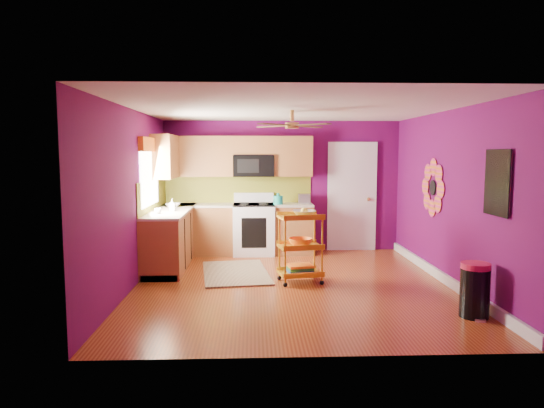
{
  "coord_description": "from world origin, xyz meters",
  "views": [
    {
      "loc": [
        -0.56,
        -6.81,
        1.88
      ],
      "look_at": [
        -0.28,
        0.4,
        1.13
      ],
      "focal_mm": 32.0,
      "sensor_mm": 36.0,
      "label": 1
    }
  ],
  "objects": [
    {
      "name": "room_envelope",
      "position": [
        0.03,
        0.0,
        1.63
      ],
      "size": [
        4.54,
        5.04,
        2.52
      ],
      "color": "#5B0A4F",
      "rests_on": "ground"
    },
    {
      "name": "ground",
      "position": [
        0.0,
        0.0,
        0.0
      ],
      "size": [
        5.0,
        5.0,
        0.0
      ],
      "primitive_type": "plane",
      "color": "maroon",
      "rests_on": "ground"
    },
    {
      "name": "panel_door",
      "position": [
        1.35,
        2.47,
        1.02
      ],
      "size": [
        0.95,
        0.11,
        2.15
      ],
      "color": "white",
      "rests_on": "ground"
    },
    {
      "name": "electric_range",
      "position": [
        -0.55,
        2.17,
        0.48
      ],
      "size": [
        0.76,
        0.66,
        1.13
      ],
      "color": "white",
      "rests_on": "ground"
    },
    {
      "name": "rolling_cart",
      "position": [
        0.13,
        0.11,
        0.57
      ],
      "size": [
        0.68,
        0.54,
        1.1
      ],
      "color": "gold",
      "rests_on": "ground"
    },
    {
      "name": "shag_rug",
      "position": [
        -0.84,
        0.68,
        0.01
      ],
      "size": [
        1.18,
        1.72,
        0.02
      ],
      "primitive_type": "cube",
      "rotation": [
        0.0,
        0.0,
        0.12
      ],
      "color": "#312010",
      "rests_on": "ground"
    },
    {
      "name": "trash_can",
      "position": [
        1.98,
        -1.47,
        0.32
      ],
      "size": [
        0.41,
        0.42,
        0.63
      ],
      "color": "black",
      "rests_on": "ground"
    },
    {
      "name": "upper_cabinetry",
      "position": [
        -1.24,
        2.17,
        1.8
      ],
      "size": [
        2.8,
        2.3,
        1.26
      ],
      "color": "brown",
      "rests_on": "ground"
    },
    {
      "name": "soap_bottle_b",
      "position": [
        -1.93,
        1.37,
        1.01
      ],
      "size": [
        0.12,
        0.12,
        0.15
      ],
      "primitive_type": "imported",
      "color": "white",
      "rests_on": "lower_cabinets"
    },
    {
      "name": "toaster",
      "position": [
        0.4,
        2.26,
        1.03
      ],
      "size": [
        0.22,
        0.15,
        0.18
      ],
      "primitive_type": "cube",
      "color": "beige",
      "rests_on": "lower_cabinets"
    },
    {
      "name": "counter_dish",
      "position": [
        -1.98,
        1.75,
        0.97
      ],
      "size": [
        0.27,
        0.27,
        0.07
      ],
      "primitive_type": "imported",
      "color": "white",
      "rests_on": "lower_cabinets"
    },
    {
      "name": "lower_cabinets",
      "position": [
        -1.35,
        1.82,
        0.43
      ],
      "size": [
        2.81,
        2.31,
        0.94
      ],
      "color": "brown",
      "rests_on": "ground"
    },
    {
      "name": "teal_kettle",
      "position": [
        -0.1,
        2.13,
        1.02
      ],
      "size": [
        0.18,
        0.18,
        0.21
      ],
      "color": "#149785",
      "rests_on": "lower_cabinets"
    },
    {
      "name": "right_wall_art",
      "position": [
        2.23,
        -0.34,
        1.44
      ],
      "size": [
        0.04,
        2.74,
        1.04
      ],
      "color": "black",
      "rests_on": "ground"
    },
    {
      "name": "left_window",
      "position": [
        -2.22,
        1.05,
        1.74
      ],
      "size": [
        0.08,
        1.35,
        1.08
      ],
      "color": "white",
      "rests_on": "ground"
    },
    {
      "name": "soap_bottle_a",
      "position": [
        -1.89,
        1.14,
        1.04
      ],
      "size": [
        0.09,
        0.09,
        0.2
      ],
      "primitive_type": "imported",
      "color": "#EA3F72",
      "rests_on": "lower_cabinets"
    },
    {
      "name": "ceiling_fan",
      "position": [
        0.0,
        0.2,
        2.29
      ],
      "size": [
        1.01,
        1.01,
        0.26
      ],
      "color": "#BF8C3F",
      "rests_on": "ground"
    },
    {
      "name": "counter_cup",
      "position": [
        -2.06,
        0.8,
        0.98
      ],
      "size": [
        0.11,
        0.11,
        0.09
      ],
      "primitive_type": "imported",
      "color": "white",
      "rests_on": "lower_cabinets"
    }
  ]
}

